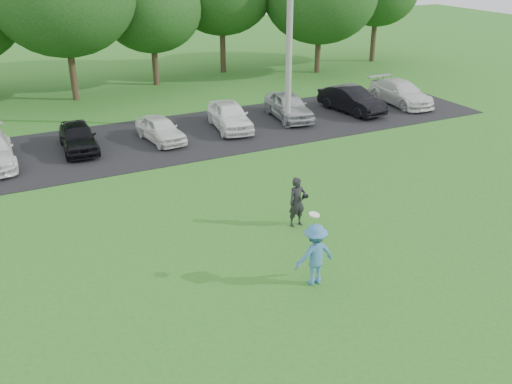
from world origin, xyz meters
TOP-DOWN VIEW (x-y plane):
  - ground at (0.00, 0.00)m, footprint 100.00×100.00m
  - parking_lot at (0.00, 13.00)m, footprint 32.00×6.50m
  - utility_pole at (5.89, 12.05)m, footprint 0.28×0.28m
  - frisbee_player at (0.07, 0.32)m, footprint 1.07×0.62m
  - camera_bystander at (1.30, 3.30)m, footprint 0.59×0.43m
  - parked_cars at (0.06, 12.92)m, footprint 28.51×4.57m
  - tree_row at (1.51, 22.76)m, footprint 42.39×9.85m

SIDE VIEW (x-z plane):
  - ground at x=0.00m, z-range 0.00..0.00m
  - parking_lot at x=0.00m, z-range 0.00..0.03m
  - parked_cars at x=0.06m, z-range 0.00..1.25m
  - camera_bystander at x=1.30m, z-range 0.00..1.57m
  - frisbee_player at x=0.07m, z-range -0.16..1.83m
  - utility_pole at x=5.89m, z-range 0.00..9.41m
  - tree_row at x=1.51m, z-range 0.59..9.23m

